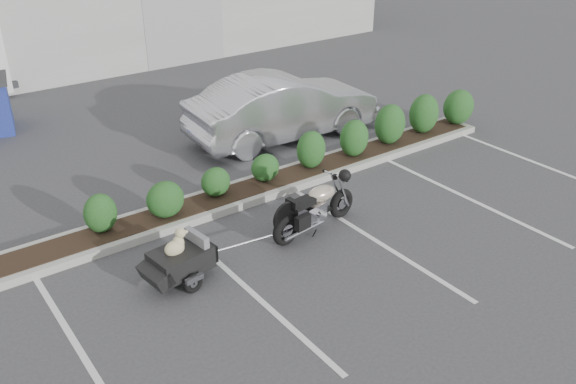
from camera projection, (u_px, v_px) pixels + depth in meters
ground at (300, 244)px, 11.06m from camera, size 90.00×90.00×0.00m
planter_kerb at (276, 183)px, 13.13m from camera, size 12.00×1.00×0.15m
motorcycle at (315, 208)px, 11.29m from camera, size 2.07×0.78×1.19m
pet_trailer at (180, 260)px, 9.88m from camera, size 1.67×0.94×0.99m
sedan at (283, 107)px, 15.28m from camera, size 5.02×2.00×1.62m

